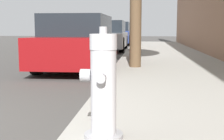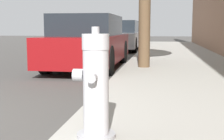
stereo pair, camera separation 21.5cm
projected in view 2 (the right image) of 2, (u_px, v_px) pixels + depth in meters
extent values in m
cylinder|color=#97979C|center=(96.00, 135.00, 2.78)|extent=(0.35, 0.35, 0.04)
cylinder|color=#B2B2B7|center=(96.00, 92.00, 2.73)|extent=(0.22, 0.22, 0.74)
cylinder|color=#B2B2B7|center=(96.00, 42.00, 2.67)|extent=(0.24, 0.24, 0.13)
cylinder|color=#97979C|center=(95.00, 30.00, 2.65)|extent=(0.07, 0.07, 0.06)
cylinder|color=#97979C|center=(92.00, 78.00, 2.56)|extent=(0.08, 0.07, 0.08)
cylinder|color=#97979C|center=(99.00, 73.00, 2.85)|extent=(0.08, 0.07, 0.08)
cylinder|color=#97979C|center=(78.00, 75.00, 2.73)|extent=(0.09, 0.11, 0.11)
cube|color=maroon|center=(90.00, 48.00, 8.69)|extent=(1.68, 4.54, 0.70)
cube|color=black|center=(88.00, 26.00, 8.43)|extent=(1.55, 2.49, 0.55)
cylinder|color=black|center=(77.00, 51.00, 10.21)|extent=(0.20, 0.70, 0.70)
cylinder|color=black|center=(123.00, 52.00, 9.98)|extent=(0.20, 0.70, 0.70)
cylinder|color=black|center=(46.00, 60.00, 7.46)|extent=(0.20, 0.70, 0.70)
cylinder|color=black|center=(108.00, 61.00, 7.23)|extent=(0.20, 0.70, 0.70)
cube|color=#B7B7BC|center=(122.00, 40.00, 15.48)|extent=(1.68, 4.59, 0.68)
cube|color=black|center=(121.00, 27.00, 15.22)|extent=(1.55, 2.52, 0.58)
cylinder|color=black|center=(111.00, 42.00, 17.02)|extent=(0.20, 0.69, 0.69)
cylinder|color=black|center=(139.00, 42.00, 16.78)|extent=(0.20, 0.69, 0.69)
cylinder|color=black|center=(101.00, 45.00, 14.23)|extent=(0.20, 0.69, 0.69)
cylinder|color=black|center=(134.00, 45.00, 14.00)|extent=(0.20, 0.69, 0.69)
cube|color=navy|center=(132.00, 36.00, 20.69)|extent=(1.68, 4.03, 0.74)
cube|color=black|center=(132.00, 26.00, 20.45)|extent=(1.54, 2.22, 0.57)
cylinder|color=black|center=(123.00, 39.00, 22.06)|extent=(0.20, 0.65, 0.65)
cylinder|color=black|center=(144.00, 39.00, 21.83)|extent=(0.20, 0.65, 0.65)
cylinder|color=black|center=(118.00, 40.00, 19.62)|extent=(0.20, 0.65, 0.65)
cylinder|color=black|center=(142.00, 41.00, 19.38)|extent=(0.20, 0.65, 0.65)
cylinder|color=brown|center=(145.00, 9.00, 7.59)|extent=(0.29, 0.29, 2.85)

